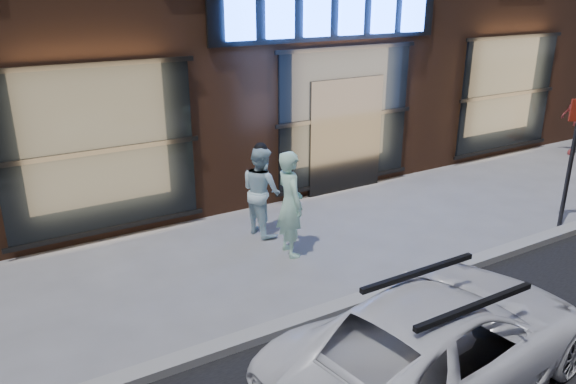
# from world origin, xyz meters

# --- Properties ---
(ground) EXTENTS (90.00, 90.00, 0.00)m
(ground) POSITION_xyz_m (0.00, 0.00, 0.00)
(ground) COLOR slate
(ground) RESTS_ON ground
(curb) EXTENTS (60.00, 0.25, 0.12)m
(curb) POSITION_xyz_m (0.00, 0.00, 0.06)
(curb) COLOR gray
(curb) RESTS_ON ground
(man_bowtie) EXTENTS (0.49, 0.68, 1.76)m
(man_bowtie) POSITION_xyz_m (-2.59, 1.86, 0.88)
(man_bowtie) COLOR #BCF8D3
(man_bowtie) RESTS_ON ground
(man_cap) EXTENTS (0.70, 0.85, 1.60)m
(man_cap) POSITION_xyz_m (-2.60, 2.83, 0.80)
(man_cap) COLOR silver
(man_cap) RESTS_ON ground
(white_suv) EXTENTS (4.37, 2.51, 1.15)m
(white_suv) POSITION_xyz_m (-2.85, -1.73, 0.57)
(white_suv) COLOR white
(white_suv) RESTS_ON ground
(sign_post) EXTENTS (0.37, 0.16, 2.39)m
(sign_post) POSITION_xyz_m (2.19, 0.25, 1.44)
(sign_post) COLOR #262628
(sign_post) RESTS_ON ground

